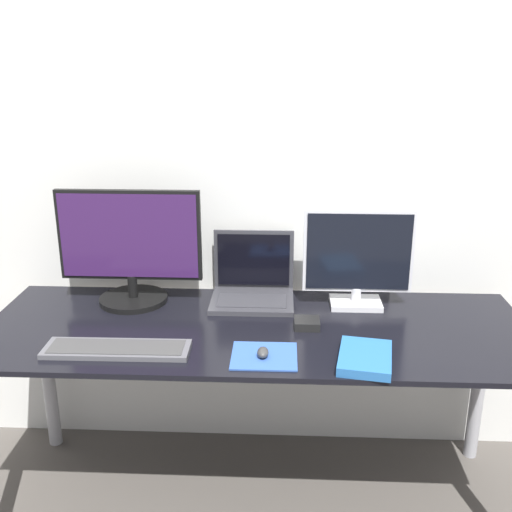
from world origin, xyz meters
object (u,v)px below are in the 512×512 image
Objects in this scene: monitor_left at (130,249)px; mouse at (263,352)px; monitor_right at (358,258)px; laptop at (253,284)px; book at (365,358)px; keyboard at (117,349)px; power_brick at (307,323)px.

mouse is (0.50, -0.42, -0.19)m from monitor_left.
monitor_right is (0.83, 0.00, -0.02)m from monitor_left.
laptop is 0.61m from book.
monitor_left is 1.15× the size of keyboard.
power_brick is (0.65, -0.20, -0.19)m from monitor_left.
monitor_left is 0.94m from book.
monitor_left reaches higher than monitor_right.
power_brick is (-0.19, -0.20, -0.17)m from monitor_right.
monitor_right is at bearing -7.02° from laptop.
monitor_right is 0.41m from laptop.
laptop is 0.67× the size of keyboard.
monitor_right reaches higher than book.
laptop is at bearing 96.69° from mouse.
mouse is at bearing 178.03° from book.
book is at bearing -54.72° from power_brick.
monitor_right reaches higher than mouse.
power_brick is (-0.17, 0.24, 0.00)m from book.
power_brick is at bearing 18.83° from keyboard.
laptop is at bearing 48.17° from keyboard.
book is (0.81, -0.43, -0.19)m from monitor_left.
book is (0.31, -0.01, -0.00)m from mouse.
book is (0.36, -0.48, -0.05)m from laptop.
monitor_left reaches higher than book.
book is (-0.02, -0.43, -0.17)m from monitor_right.
monitor_right is 0.56m from mouse.
laptop is (0.45, 0.05, -0.15)m from monitor_left.
monitor_left is at bearing -179.99° from monitor_right.
monitor_right is at bearing 27.13° from keyboard.
mouse is 0.24× the size of book.
monitor_left is 0.68m from mouse.
laptop is (-0.38, 0.05, -0.12)m from monitor_right.
monitor_left is at bearing 162.94° from power_brick.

